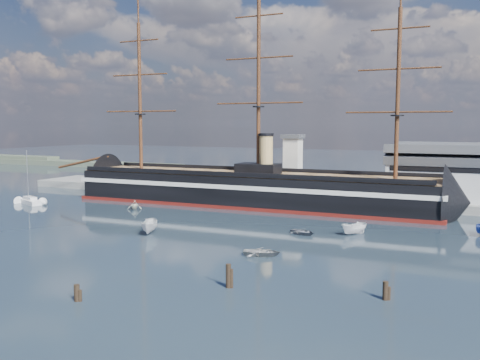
% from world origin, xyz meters
% --- Properties ---
extents(ground, '(600.00, 600.00, 0.00)m').
position_xyz_m(ground, '(0.00, 40.00, 0.00)').
color(ground, '#17222E').
rests_on(ground, ground).
extents(quay, '(180.00, 18.00, 2.00)m').
position_xyz_m(quay, '(10.00, 76.00, 0.00)').
color(quay, slate).
rests_on(quay, ground).
extents(quay_tower, '(5.00, 5.00, 15.00)m').
position_xyz_m(quay_tower, '(3.00, 73.00, 9.75)').
color(quay_tower, silver).
rests_on(quay_tower, ground).
extents(shoreline, '(120.00, 10.00, 4.00)m').
position_xyz_m(shoreline, '(-139.23, 135.00, 1.45)').
color(shoreline, '#3F4C38').
rests_on(shoreline, ground).
extents(warship, '(113.02, 17.82, 53.94)m').
position_xyz_m(warship, '(-4.82, 60.00, 4.04)').
color(warship, black).
rests_on(warship, ground).
extents(sailboat, '(8.62, 5.38, 13.30)m').
position_xyz_m(sailboat, '(-53.12, 38.62, 0.85)').
color(sailboat, silver).
rests_on(sailboat, ground).
extents(motorboat_a, '(8.16, 5.69, 3.07)m').
position_xyz_m(motorboat_a, '(-5.91, 21.72, 0.00)').
color(motorboat_a, silver).
rests_on(motorboat_a, ground).
extents(motorboat_b, '(2.29, 3.73, 1.62)m').
position_xyz_m(motorboat_b, '(18.80, 15.31, 0.00)').
color(motorboat_b, '#939596').
rests_on(motorboat_b, ground).
extents(motorboat_c, '(6.76, 5.60, 2.61)m').
position_xyz_m(motorboat_c, '(27.73, 36.59, 0.00)').
color(motorboat_c, white).
rests_on(motorboat_c, ground).
extents(motorboat_d, '(6.68, 5.25, 2.26)m').
position_xyz_m(motorboat_d, '(-25.01, 43.16, 0.00)').
color(motorboat_d, beige).
rests_on(motorboat_d, ground).
extents(motorboat_e, '(2.11, 3.21, 1.39)m').
position_xyz_m(motorboat_e, '(19.38, 32.74, 0.00)').
color(motorboat_e, '#565A67').
rests_on(motorboat_e, ground).
extents(piling_near_mid, '(0.64, 0.64, 2.61)m').
position_xyz_m(piling_near_mid, '(8.11, -12.47, 0.00)').
color(piling_near_mid, black).
rests_on(piling_near_mid, ground).
extents(piling_near_right, '(0.64, 0.64, 3.64)m').
position_xyz_m(piling_near_right, '(21.25, -0.83, 0.00)').
color(piling_near_right, black).
rests_on(piling_near_right, ground).
extents(piling_far_right, '(0.64, 0.64, 2.83)m').
position_xyz_m(piling_far_right, '(39.25, 2.74, 0.00)').
color(piling_far_right, black).
rests_on(piling_far_right, ground).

